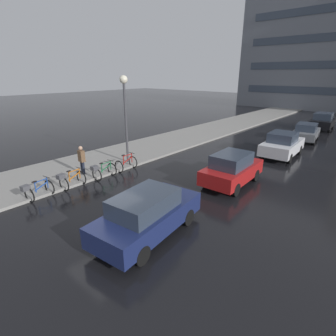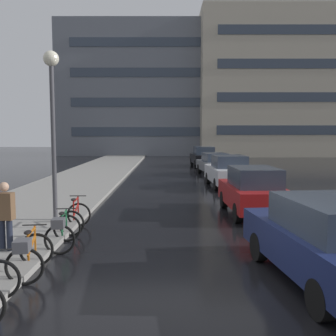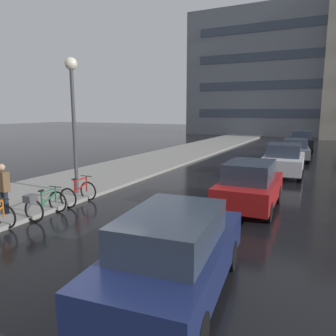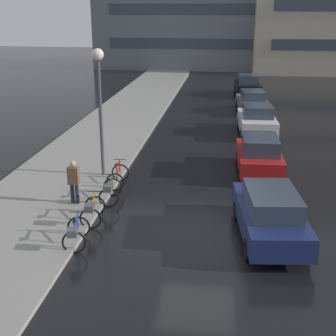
{
  "view_description": "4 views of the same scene",
  "coord_description": "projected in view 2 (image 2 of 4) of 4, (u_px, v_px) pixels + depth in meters",
  "views": [
    {
      "loc": [
        8.06,
        -5.16,
        5.48
      ],
      "look_at": [
        -0.18,
        4.22,
        0.96
      ],
      "focal_mm": 28.0,
      "sensor_mm": 36.0,
      "label": 1
    },
    {
      "loc": [
        -0.83,
        -6.53,
        2.89
      ],
      "look_at": [
        -0.86,
        5.15,
        1.79
      ],
      "focal_mm": 40.0,
      "sensor_mm": 36.0,
      "label": 2
    },
    {
      "loc": [
        4.64,
        -4.66,
        3.42
      ],
      "look_at": [
        -0.4,
        5.33,
        1.44
      ],
      "focal_mm": 35.0,
      "sensor_mm": 36.0,
      "label": 3
    },
    {
      "loc": [
        0.78,
        -13.1,
        6.94
      ],
      "look_at": [
        -1.2,
        1.92,
        1.68
      ],
      "focal_mm": 50.0,
      "sensor_mm": 36.0,
      "label": 4
    }
  ],
  "objects": [
    {
      "name": "pedestrian",
      "position": [
        6.0,
        214.0,
        8.72
      ],
      "size": [
        0.41,
        0.26,
        1.75
      ],
      "color": "#1E2333",
      "rests_on": "ground"
    },
    {
      "name": "bicycle_farthest",
      "position": [
        76.0,
        217.0,
        11.01
      ],
      "size": [
        0.79,
        1.21,
        1.01
      ],
      "color": "black",
      "rests_on": "ground"
    },
    {
      "name": "building_facade_side",
      "position": [
        273.0,
        86.0,
        48.23
      ],
      "size": [
        18.9,
        10.48,
        17.82
      ],
      "color": "#B2A893",
      "rests_on": "ground"
    },
    {
      "name": "bicycle_third",
      "position": [
        63.0,
        230.0,
        9.24
      ],
      "size": [
        0.85,
        1.46,
        0.96
      ],
      "color": "black",
      "rests_on": "ground"
    },
    {
      "name": "car_red",
      "position": [
        254.0,
        191.0,
        13.18
      ],
      "size": [
        1.94,
        3.93,
        1.69
      ],
      "color": "#AD1919",
      "rests_on": "ground"
    },
    {
      "name": "bicycle_second",
      "position": [
        30.0,
        253.0,
        7.43
      ],
      "size": [
        0.88,
        1.41,
        0.98
      ],
      "color": "black",
      "rests_on": "ground"
    },
    {
      "name": "ground_plane",
      "position": [
        214.0,
        293.0,
        6.77
      ],
      "size": [
        140.0,
        140.0,
        0.0
      ],
      "primitive_type": "plane",
      "color": "black"
    },
    {
      "name": "streetlamp",
      "position": [
        53.0,
        101.0,
        11.53
      ],
      "size": [
        0.47,
        0.47,
        5.39
      ],
      "color": "#424247",
      "rests_on": "ground"
    },
    {
      "name": "car_grey",
      "position": [
        215.0,
        164.0,
        25.79
      ],
      "size": [
        2.23,
        4.04,
        1.51
      ],
      "color": "slate",
      "rests_on": "ground"
    },
    {
      "name": "car_navy",
      "position": [
        328.0,
        241.0,
        7.11
      ],
      "size": [
        2.3,
        4.54,
        1.65
      ],
      "color": "navy",
      "rests_on": "ground"
    },
    {
      "name": "sidewalk_kerb",
      "position": [
        54.0,
        196.0,
        16.74
      ],
      "size": [
        4.8,
        60.0,
        0.14
      ],
      "primitive_type": "cube",
      "color": "gray",
      "rests_on": "ground"
    },
    {
      "name": "car_black",
      "position": [
        205.0,
        157.0,
        32.17
      ],
      "size": [
        2.15,
        4.06,
        1.71
      ],
      "color": "black",
      "rests_on": "ground"
    },
    {
      "name": "building_facade_main",
      "position": [
        150.0,
        92.0,
        50.62
      ],
      "size": [
        22.98,
        10.01,
        16.86
      ],
      "color": "slate",
      "rests_on": "ground"
    },
    {
      "name": "car_white",
      "position": [
        229.0,
        171.0,
        19.9
      ],
      "size": [
        2.17,
        4.29,
        1.7
      ],
      "color": "silver",
      "rests_on": "ground"
    }
  ]
}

